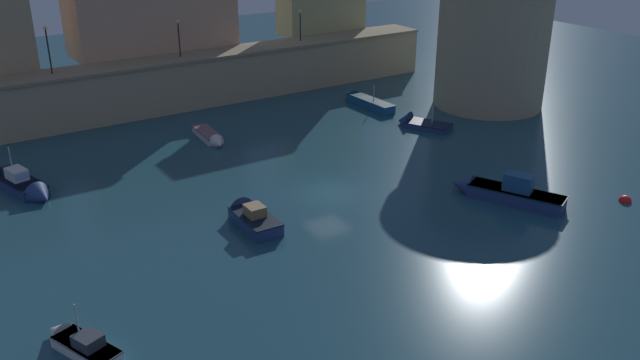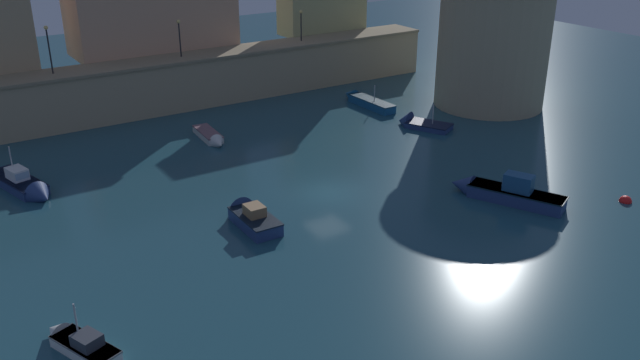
% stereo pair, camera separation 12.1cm
% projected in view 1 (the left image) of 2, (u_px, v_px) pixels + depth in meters
% --- Properties ---
extents(ground_plane, '(126.11, 126.11, 0.00)m').
position_uv_depth(ground_plane, '(327.00, 192.00, 43.58)').
color(ground_plane, '#1E4756').
extents(quay_wall, '(50.92, 3.95, 4.50)m').
position_uv_depth(quay_wall, '(185.00, 81.00, 60.23)').
color(quay_wall, tan).
rests_on(quay_wall, ground).
extents(old_town_backdrop, '(43.32, 6.05, 8.19)m').
position_uv_depth(old_town_backdrop, '(142.00, 11.00, 60.40)').
color(old_town_backdrop, tan).
rests_on(old_town_backdrop, ground).
extents(fortress_tower, '(10.41, 10.41, 11.49)m').
position_uv_depth(fortress_tower, '(493.00, 41.00, 59.13)').
color(fortress_tower, tan).
rests_on(fortress_tower, ground).
extents(quay_lamp_0, '(0.32, 0.32, 3.79)m').
position_uv_depth(quay_lamp_0, '(47.00, 42.00, 52.77)').
color(quay_lamp_0, black).
rests_on(quay_lamp_0, quay_wall).
extents(quay_lamp_1, '(0.32, 0.32, 3.21)m').
position_uv_depth(quay_lamp_1, '(179.00, 32.00, 58.38)').
color(quay_lamp_1, black).
rests_on(quay_lamp_1, quay_wall).
extents(quay_lamp_2, '(0.32, 0.32, 2.95)m').
position_uv_depth(quay_lamp_2, '(300.00, 20.00, 64.69)').
color(quay_lamp_2, black).
rests_on(quay_lamp_2, quay_wall).
extents(moored_boat_0, '(4.44, 7.22, 2.25)m').
position_uv_depth(moored_boat_0, '(503.00, 191.00, 42.31)').
color(moored_boat_0, navy).
rests_on(moored_boat_0, ground).
extents(moored_boat_1, '(1.38, 6.75, 2.35)m').
position_uv_depth(moored_boat_1, '(365.00, 101.00, 61.18)').
color(moored_boat_1, '#195689').
rests_on(moored_boat_1, ground).
extents(moored_boat_2, '(3.61, 4.86, 2.75)m').
position_uv_depth(moored_boat_2, '(417.00, 123.00, 55.64)').
color(moored_boat_2, navy).
rests_on(moored_boat_2, ground).
extents(moored_boat_3, '(1.59, 4.97, 1.16)m').
position_uv_depth(moored_boat_3, '(211.00, 137.00, 52.40)').
color(moored_boat_3, silver).
rests_on(moored_boat_3, ground).
extents(moored_boat_4, '(1.83, 4.74, 1.82)m').
position_uv_depth(moored_boat_4, '(250.00, 216.00, 39.41)').
color(moored_boat_4, navy).
rests_on(moored_boat_4, ground).
extents(moored_boat_5, '(3.32, 6.90, 3.22)m').
position_uv_depth(moored_boat_5, '(25.00, 186.00, 43.47)').
color(moored_boat_5, navy).
rests_on(moored_boat_5, ground).
extents(moored_boat_6, '(2.62, 4.36, 2.65)m').
position_uv_depth(moored_boat_6, '(78.00, 343.00, 28.52)').
color(moored_boat_6, white).
rests_on(moored_boat_6, ground).
extents(mooring_buoy_0, '(0.78, 0.78, 0.78)m').
position_uv_depth(mooring_buoy_0, '(625.00, 201.00, 42.33)').
color(mooring_buoy_0, red).
rests_on(mooring_buoy_0, ground).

